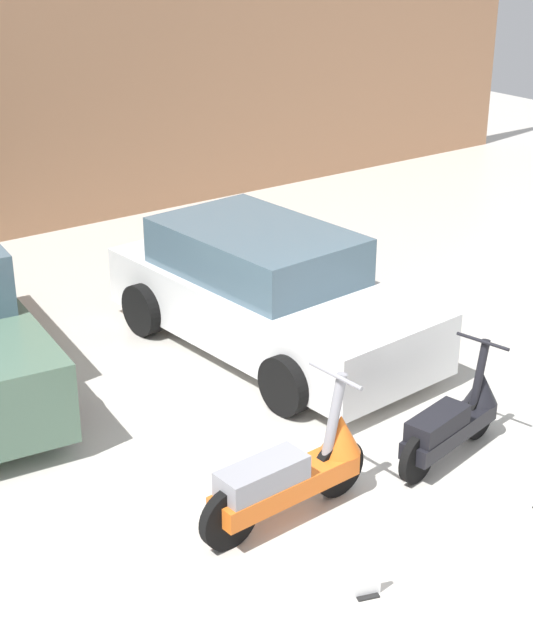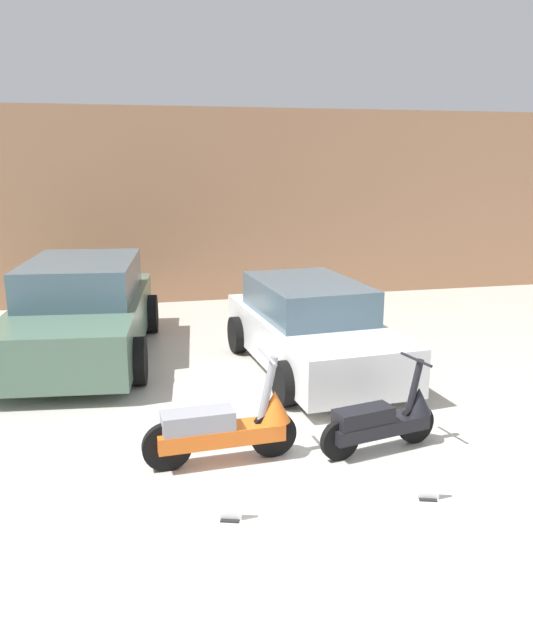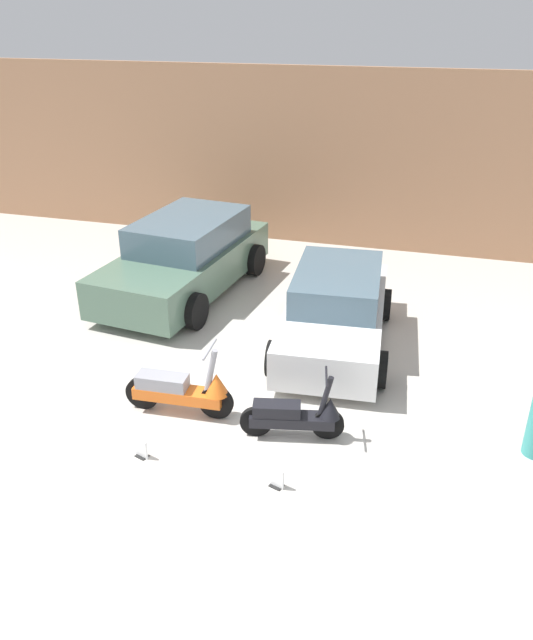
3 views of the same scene
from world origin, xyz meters
name	(u,v)px [view 1 (image 1 of 3)]	position (x,y,z in m)	size (l,w,h in m)	color
ground_plane	(437,546)	(0.00, 0.00, 0.00)	(28.00, 28.00, 0.00)	beige
scooter_front_left	(293,472)	(-0.64, 0.94, 0.39)	(1.59, 0.57, 1.10)	black
scooter_front_right	(454,420)	(1.01, 0.85, 0.34)	(1.37, 0.58, 0.97)	black
car_rear_center	(267,293)	(1.03, 3.58, 0.61)	(2.05, 3.89, 1.28)	white
placard_near_left_scooter	(367,581)	(-0.79, -0.11, 0.11)	(0.20, 0.16, 0.26)	black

